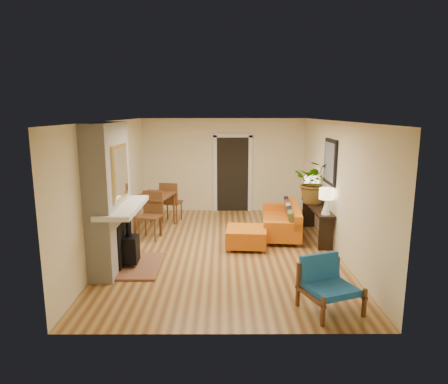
{
  "coord_description": "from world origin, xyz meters",
  "views": [
    {
      "loc": [
        -0.02,
        -7.86,
        2.78
      ],
      "look_at": [
        0.0,
        0.2,
        1.15
      ],
      "focal_mm": 32.0,
      "sensor_mm": 36.0,
      "label": 1
    }
  ],
  "objects_px": {
    "ottoman": "(246,236)",
    "dining_table": "(158,202)",
    "lamp_near": "(326,198)",
    "lamp_far": "(310,185)",
    "sofa": "(284,221)",
    "houseplant": "(315,182)",
    "blue_chair": "(327,281)",
    "console_table": "(317,212)"
  },
  "relations": [
    {
      "from": "ottoman",
      "to": "dining_table",
      "type": "relative_size",
      "value": 0.44
    },
    {
      "from": "lamp_near",
      "to": "lamp_far",
      "type": "distance_m",
      "value": 1.49
    },
    {
      "from": "sofa",
      "to": "houseplant",
      "type": "bearing_deg",
      "value": 5.68
    },
    {
      "from": "blue_chair",
      "to": "houseplant",
      "type": "height_order",
      "value": "houseplant"
    },
    {
      "from": "sofa",
      "to": "lamp_near",
      "type": "xyz_separation_m",
      "value": [
        0.7,
        -0.93,
        0.74
      ]
    },
    {
      "from": "dining_table",
      "to": "lamp_near",
      "type": "relative_size",
      "value": 3.66
    },
    {
      "from": "lamp_far",
      "to": "blue_chair",
      "type": "bearing_deg",
      "value": -98.65
    },
    {
      "from": "blue_chair",
      "to": "houseplant",
      "type": "distance_m",
      "value": 3.7
    },
    {
      "from": "sofa",
      "to": "console_table",
      "type": "xyz_separation_m",
      "value": [
        0.7,
        -0.21,
        0.25
      ]
    },
    {
      "from": "dining_table",
      "to": "houseplant",
      "type": "height_order",
      "value": "houseplant"
    },
    {
      "from": "blue_chair",
      "to": "console_table",
      "type": "height_order",
      "value": "blue_chair"
    },
    {
      "from": "console_table",
      "to": "lamp_far",
      "type": "distance_m",
      "value": 0.91
    },
    {
      "from": "houseplant",
      "to": "lamp_far",
      "type": "bearing_deg",
      "value": 88.84
    },
    {
      "from": "lamp_near",
      "to": "houseplant",
      "type": "distance_m",
      "value": 1.01
    },
    {
      "from": "sofa",
      "to": "houseplant",
      "type": "height_order",
      "value": "houseplant"
    },
    {
      "from": "dining_table",
      "to": "houseplant",
      "type": "relative_size",
      "value": 2.0
    },
    {
      "from": "console_table",
      "to": "lamp_far",
      "type": "bearing_deg",
      "value": 90.0
    },
    {
      "from": "ottoman",
      "to": "blue_chair",
      "type": "bearing_deg",
      "value": -69.26
    },
    {
      "from": "dining_table",
      "to": "console_table",
      "type": "relative_size",
      "value": 1.07
    },
    {
      "from": "sofa",
      "to": "houseplant",
      "type": "distance_m",
      "value": 1.13
    },
    {
      "from": "ottoman",
      "to": "lamp_far",
      "type": "relative_size",
      "value": 1.62
    },
    {
      "from": "sofa",
      "to": "ottoman",
      "type": "xyz_separation_m",
      "value": [
        -0.91,
        -0.87,
        -0.08
      ]
    },
    {
      "from": "lamp_near",
      "to": "ottoman",
      "type": "bearing_deg",
      "value": 177.69
    },
    {
      "from": "dining_table",
      "to": "ottoman",
      "type": "bearing_deg",
      "value": -33.0
    },
    {
      "from": "blue_chair",
      "to": "dining_table",
      "type": "distance_m",
      "value": 4.97
    },
    {
      "from": "lamp_far",
      "to": "houseplant",
      "type": "distance_m",
      "value": 0.52
    },
    {
      "from": "ottoman",
      "to": "dining_table",
      "type": "xyz_separation_m",
      "value": [
        -2.03,
        1.32,
        0.44
      ]
    },
    {
      "from": "blue_chair",
      "to": "lamp_far",
      "type": "xyz_separation_m",
      "value": [
        0.62,
        4.05,
        0.66
      ]
    },
    {
      "from": "sofa",
      "to": "ottoman",
      "type": "bearing_deg",
      "value": -136.46
    },
    {
      "from": "sofa",
      "to": "dining_table",
      "type": "xyz_separation_m",
      "value": [
        -2.94,
        0.45,
        0.36
      ]
    },
    {
      "from": "console_table",
      "to": "lamp_near",
      "type": "bearing_deg",
      "value": -90.0
    },
    {
      "from": "ottoman",
      "to": "console_table",
      "type": "distance_m",
      "value": 1.77
    },
    {
      "from": "dining_table",
      "to": "houseplant",
      "type": "xyz_separation_m",
      "value": [
        3.63,
        -0.38,
        0.54
      ]
    },
    {
      "from": "blue_chair",
      "to": "sofa",
      "type": "bearing_deg",
      "value": 91.31
    },
    {
      "from": "sofa",
      "to": "lamp_far",
      "type": "xyz_separation_m",
      "value": [
        0.7,
        0.56,
        0.74
      ]
    },
    {
      "from": "dining_table",
      "to": "lamp_far",
      "type": "distance_m",
      "value": 3.66
    },
    {
      "from": "blue_chair",
      "to": "lamp_near",
      "type": "bearing_deg",
      "value": 76.45
    },
    {
      "from": "console_table",
      "to": "lamp_near",
      "type": "xyz_separation_m",
      "value": [
        0.0,
        -0.73,
        0.49
      ]
    },
    {
      "from": "ottoman",
      "to": "lamp_near",
      "type": "relative_size",
      "value": 1.62
    },
    {
      "from": "dining_table",
      "to": "console_table",
      "type": "height_order",
      "value": "dining_table"
    },
    {
      "from": "lamp_far",
      "to": "sofa",
      "type": "bearing_deg",
      "value": -141.02
    },
    {
      "from": "lamp_near",
      "to": "lamp_far",
      "type": "xyz_separation_m",
      "value": [
        0.0,
        1.49,
        0.0
      ]
    }
  ]
}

